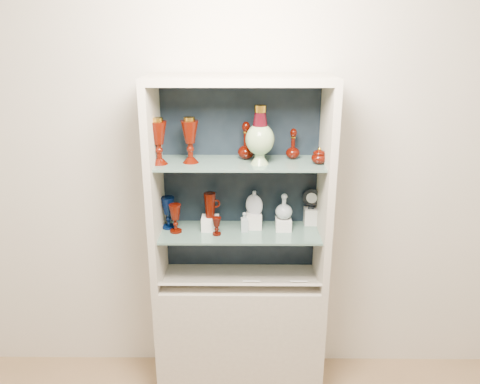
{
  "coord_description": "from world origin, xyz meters",
  "views": [
    {
      "loc": [
        0.02,
        -0.97,
        2.15
      ],
      "look_at": [
        0.0,
        1.53,
        1.3
      ],
      "focal_mm": 35.0,
      "sensor_mm": 36.0,
      "label": 1
    }
  ],
  "objects_px": {
    "clear_round_decanter": "(284,207)",
    "lidded_bowl": "(319,155)",
    "clear_square_bottle": "(244,222)",
    "cameo_medallion": "(312,199)",
    "ruby_decanter_b": "(293,143)",
    "ruby_pitcher": "(210,205)",
    "enamel_urn": "(260,135)",
    "ruby_decanter_a": "(246,138)",
    "pedestal_lamp_left": "(159,141)",
    "ruby_goblet_small": "(217,226)",
    "ruby_goblet_tall": "(175,218)",
    "pedestal_lamp_right": "(190,140)",
    "cobalt_goblet": "(168,213)",
    "flat_flask": "(254,202)"
  },
  "relations": [
    {
      "from": "cameo_medallion",
      "to": "ruby_goblet_small",
      "type": "bearing_deg",
      "value": -152.54
    },
    {
      "from": "ruby_decanter_b",
      "to": "lidded_bowl",
      "type": "height_order",
      "value": "ruby_decanter_b"
    },
    {
      "from": "flat_flask",
      "to": "ruby_decanter_b",
      "type": "bearing_deg",
      "value": 25.17
    },
    {
      "from": "clear_square_bottle",
      "to": "flat_flask",
      "type": "relative_size",
      "value": 0.81
    },
    {
      "from": "cobalt_goblet",
      "to": "lidded_bowl",
      "type": "bearing_deg",
      "value": -5.78
    },
    {
      "from": "enamel_urn",
      "to": "clear_square_bottle",
      "type": "distance_m",
      "value": 0.53
    },
    {
      "from": "pedestal_lamp_right",
      "to": "cobalt_goblet",
      "type": "xyz_separation_m",
      "value": [
        -0.15,
        0.06,
        -0.45
      ]
    },
    {
      "from": "ruby_goblet_small",
      "to": "clear_round_decanter",
      "type": "relative_size",
      "value": 0.71
    },
    {
      "from": "pedestal_lamp_left",
      "to": "ruby_goblet_tall",
      "type": "relative_size",
      "value": 1.49
    },
    {
      "from": "pedestal_lamp_left",
      "to": "ruby_decanter_a",
      "type": "xyz_separation_m",
      "value": [
        0.47,
        0.11,
        -0.01
      ]
    },
    {
      "from": "ruby_goblet_small",
      "to": "flat_flask",
      "type": "relative_size",
      "value": 0.72
    },
    {
      "from": "clear_square_bottle",
      "to": "clear_round_decanter",
      "type": "relative_size",
      "value": 0.8
    },
    {
      "from": "pedestal_lamp_left",
      "to": "pedestal_lamp_right",
      "type": "distance_m",
      "value": 0.17
    },
    {
      "from": "clear_round_decanter",
      "to": "cobalt_goblet",
      "type": "bearing_deg",
      "value": 177.92
    },
    {
      "from": "enamel_urn",
      "to": "ruby_goblet_tall",
      "type": "xyz_separation_m",
      "value": [
        -0.48,
        0.03,
        -0.5
      ]
    },
    {
      "from": "ruby_goblet_tall",
      "to": "ruby_pitcher",
      "type": "distance_m",
      "value": 0.21
    },
    {
      "from": "ruby_decanter_b",
      "to": "clear_round_decanter",
      "type": "height_order",
      "value": "ruby_decanter_b"
    },
    {
      "from": "pedestal_lamp_right",
      "to": "lidded_bowl",
      "type": "height_order",
      "value": "pedestal_lamp_right"
    },
    {
      "from": "clear_square_bottle",
      "to": "cameo_medallion",
      "type": "bearing_deg",
      "value": 16.17
    },
    {
      "from": "ruby_goblet_tall",
      "to": "cobalt_goblet",
      "type": "bearing_deg",
      "value": 128.75
    },
    {
      "from": "pedestal_lamp_left",
      "to": "flat_flask",
      "type": "height_order",
      "value": "pedestal_lamp_left"
    },
    {
      "from": "ruby_decanter_a",
      "to": "ruby_goblet_tall",
      "type": "xyz_separation_m",
      "value": [
        -0.41,
        -0.08,
        -0.45
      ]
    },
    {
      "from": "lidded_bowl",
      "to": "cobalt_goblet",
      "type": "bearing_deg",
      "value": 174.22
    },
    {
      "from": "pedestal_lamp_right",
      "to": "enamel_urn",
      "type": "bearing_deg",
      "value": -4.13
    },
    {
      "from": "enamel_urn",
      "to": "ruby_decanter_a",
      "type": "xyz_separation_m",
      "value": [
        -0.07,
        0.11,
        -0.04
      ]
    },
    {
      "from": "lidded_bowl",
      "to": "ruby_goblet_tall",
      "type": "xyz_separation_m",
      "value": [
        -0.81,
        0.02,
        -0.38
      ]
    },
    {
      "from": "ruby_decanter_a",
      "to": "clear_round_decanter",
      "type": "xyz_separation_m",
      "value": [
        0.22,
        -0.04,
        -0.4
      ]
    },
    {
      "from": "clear_square_bottle",
      "to": "cameo_medallion",
      "type": "distance_m",
      "value": 0.43
    },
    {
      "from": "cobalt_goblet",
      "to": "ruby_goblet_small",
      "type": "distance_m",
      "value": 0.31
    },
    {
      "from": "clear_round_decanter",
      "to": "lidded_bowl",
      "type": "bearing_deg",
      "value": -19.32
    },
    {
      "from": "cobalt_goblet",
      "to": "clear_square_bottle",
      "type": "height_order",
      "value": "cobalt_goblet"
    },
    {
      "from": "pedestal_lamp_right",
      "to": "flat_flask",
      "type": "height_order",
      "value": "pedestal_lamp_right"
    },
    {
      "from": "pedestal_lamp_right",
      "to": "ruby_goblet_small",
      "type": "xyz_separation_m",
      "value": [
        0.14,
        -0.04,
        -0.49
      ]
    },
    {
      "from": "ruby_pitcher",
      "to": "cameo_medallion",
      "type": "bearing_deg",
      "value": 1.58
    },
    {
      "from": "ruby_decanter_b",
      "to": "cobalt_goblet",
      "type": "bearing_deg",
      "value": -178.37
    },
    {
      "from": "enamel_urn",
      "to": "clear_round_decanter",
      "type": "xyz_separation_m",
      "value": [
        0.15,
        0.07,
        -0.44
      ]
    },
    {
      "from": "lidded_bowl",
      "to": "flat_flask",
      "type": "relative_size",
      "value": 0.65
    },
    {
      "from": "ruby_goblet_tall",
      "to": "ruby_pitcher",
      "type": "relative_size",
      "value": 1.17
    },
    {
      "from": "pedestal_lamp_left",
      "to": "cameo_medallion",
      "type": "xyz_separation_m",
      "value": [
        0.87,
        0.16,
        -0.38
      ]
    },
    {
      "from": "pedestal_lamp_right",
      "to": "ruby_pitcher",
      "type": "bearing_deg",
      "value": 22.23
    },
    {
      "from": "ruby_goblet_small",
      "to": "ruby_pitcher",
      "type": "bearing_deg",
      "value": 118.63
    },
    {
      "from": "enamel_urn",
      "to": "ruby_goblet_tall",
      "type": "distance_m",
      "value": 0.69
    },
    {
      "from": "cobalt_goblet",
      "to": "pedestal_lamp_left",
      "type": "bearing_deg",
      "value": -99.03
    },
    {
      "from": "pedestal_lamp_right",
      "to": "clear_round_decanter",
      "type": "height_order",
      "value": "pedestal_lamp_right"
    },
    {
      "from": "pedestal_lamp_left",
      "to": "ruby_goblet_small",
      "type": "xyz_separation_m",
      "value": [
        0.31,
        -0.0,
        -0.49
      ]
    },
    {
      "from": "cobalt_goblet",
      "to": "ruby_decanter_b",
      "type": "bearing_deg",
      "value": 1.63
    },
    {
      "from": "pedestal_lamp_left",
      "to": "flat_flask",
      "type": "relative_size",
      "value": 1.75
    },
    {
      "from": "ruby_pitcher",
      "to": "clear_square_bottle",
      "type": "bearing_deg",
      "value": -14.03
    },
    {
      "from": "flat_flask",
      "to": "lidded_bowl",
      "type": "bearing_deg",
      "value": 6.28
    },
    {
      "from": "ruby_decanter_b",
      "to": "ruby_goblet_tall",
      "type": "xyz_separation_m",
      "value": [
        -0.67,
        -0.08,
        -0.43
      ]
    }
  ]
}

